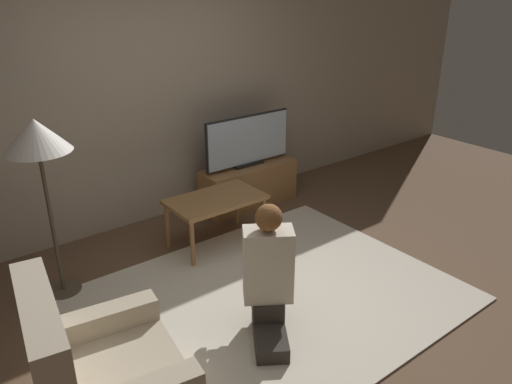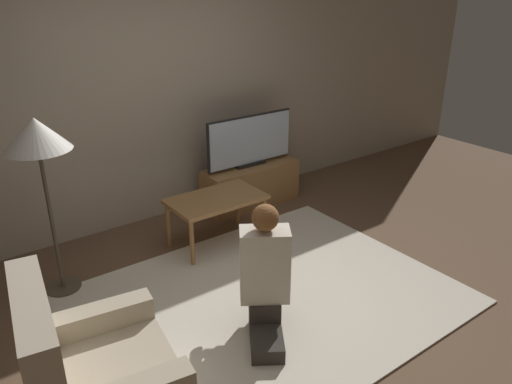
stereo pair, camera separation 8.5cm
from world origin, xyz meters
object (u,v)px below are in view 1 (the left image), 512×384
at_px(tv, 248,141).
at_px(coffee_table, 216,203).
at_px(floor_lamp, 37,144).
at_px(person_kneeling, 268,272).

bearing_deg(tv, coffee_table, -145.47).
height_order(floor_lamp, person_kneeling, floor_lamp).
height_order(tv, floor_lamp, floor_lamp).
distance_m(floor_lamp, person_kneeling, 1.87).
height_order(coffee_table, person_kneeling, person_kneeling).
bearing_deg(floor_lamp, coffee_table, -3.78).
relative_size(tv, floor_lamp, 0.74).
xyz_separation_m(coffee_table, person_kneeling, (-0.42, -1.28, 0.06)).
xyz_separation_m(tv, coffee_table, (-0.78, -0.54, -0.32)).
bearing_deg(coffee_table, floor_lamp, 176.22).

